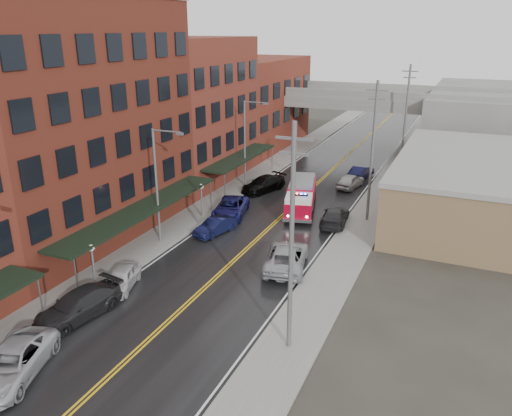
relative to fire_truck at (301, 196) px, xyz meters
The scene contains 31 objects.
road 5.34m from the fire_truck, 102.46° to the right, with size 11.00×160.00×0.02m, color black.
sidewalk_left 9.89m from the fire_truck, 149.18° to the right, with size 3.00×160.00×0.15m, color slate.
sidewalk_right 8.09m from the fire_truck, 39.01° to the right, with size 3.00×160.00×0.15m, color slate.
curb_left 8.53m from the fire_truck, 143.42° to the right, with size 0.30×160.00×0.15m, color gray.
curb_right 6.91m from the fire_truck, 47.84° to the right, with size 0.30×160.00×0.15m, color gray.
brick_building_b 20.21m from the fire_truck, 140.17° to the right, with size 9.00×20.00×18.00m, color #5E1F18.
brick_building_c 16.55m from the fire_truck, 159.16° to the left, with size 9.00×15.00×15.00m, color maroon.
brick_building_far 27.50m from the fire_truck, 122.08° to the left, with size 9.00×20.00×12.00m, color maroon.
tan_building 15.74m from the fire_truck, 18.51° to the left, with size 14.00×22.00×5.00m, color olive.
right_far_block 38.93m from the fire_truck, 64.23° to the left, with size 18.00×30.00×8.00m, color slate.
awning_1 14.85m from the fire_truck, 125.59° to the right, with size 2.60×18.00×3.09m.
awning_2 10.31m from the fire_truck, 147.46° to the left, with size 2.60×13.00×3.09m.
globe_lamp_1 20.46m from the fire_truck, 111.55° to the right, with size 0.44×0.44×3.12m.
globe_lamp_2 9.07m from the fire_truck, 146.26° to the right, with size 0.44×0.44×3.12m.
street_lamp_1 13.92m from the fire_truck, 124.80° to the right, with size 2.64×0.22×9.00m.
street_lamp_2 9.86m from the fire_truck, 146.94° to the left, with size 2.64×0.22×9.00m.
utility_pole_0 21.47m from the fire_truck, 73.07° to the right, with size 1.80×0.24×12.00m.
utility_pole_1 7.77m from the fire_truck, ahead, with size 1.80×0.24×12.00m.
utility_pole_2 21.44m from the fire_truck, 73.05° to the left, with size 1.80×0.24×12.00m.
overpass 27.38m from the fire_truck, 92.35° to the left, with size 40.00×10.00×7.50m.
fire_truck is the anchor object (origin of this frame).
parked_car_left_2 28.00m from the fire_truck, 100.99° to the right, with size 2.58×5.59×1.55m, color #AAADB3.
parked_car_left_3 22.93m from the fire_truck, 105.46° to the right, with size 2.23×5.48×1.59m, color black.
parked_car_left_4 19.21m from the fire_truck, 108.34° to the right, with size 1.63×4.04×1.38m, color beige.
parked_car_left_5 9.16m from the fire_truck, 121.06° to the right, with size 1.41×4.03×1.33m, color black.
parked_car_left_6 6.51m from the fire_truck, 146.29° to the right, with size 2.57×5.57×1.55m, color #161756.
parked_car_left_7 6.91m from the fire_truck, 142.47° to the left, with size 2.15×5.29×1.54m, color black.
parked_car_right_0 11.56m from the fire_truck, 76.43° to the right, with size 2.73×5.91×1.64m, color #999CA0.
parked_car_right_1 4.21m from the fire_truck, 27.07° to the right, with size 2.05×5.03×1.46m, color black.
parked_car_right_2 9.29m from the fire_truck, 74.39° to the left, with size 1.75×4.35×1.48m, color #BCBCBC.
parked_car_right_3 13.10m from the fire_truck, 77.77° to the left, with size 1.51×4.34×1.43m, color black.
Camera 1 is at (14.46, -6.06, 15.93)m, focal length 35.00 mm.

